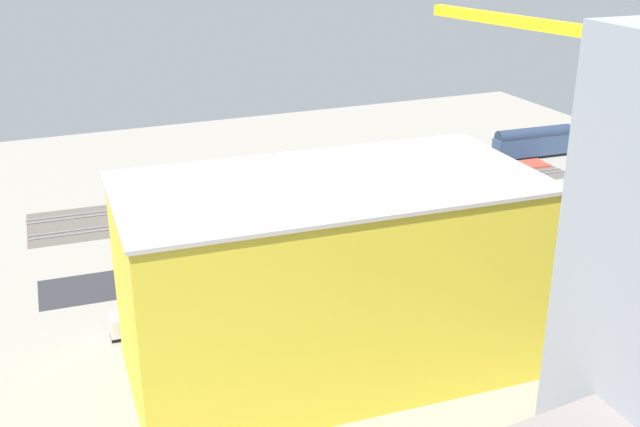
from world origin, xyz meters
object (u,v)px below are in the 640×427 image
Objects in this scene: passenger_coach at (533,142)px; box_truck_0 at (247,296)px; locomotive at (440,161)px; street_tree_3 at (436,190)px; box_truck_1 at (155,318)px; street_tree_4 at (442,188)px; parked_car_2 at (452,237)px; tower_crane at (562,156)px; street_tree_5 at (416,197)px; street_tree_0 at (317,214)px; construction_building at (329,279)px; parked_car_1 at (488,231)px; street_tree_2 at (315,206)px; parked_car_0 at (519,225)px; parked_car_3 at (413,244)px; traffic_light at (442,192)px; parked_car_5 at (332,259)px; parked_car_4 at (369,251)px; street_tree_1 at (277,212)px; parked_car_6 at (289,265)px; platform_canopy_near at (378,183)px.

passenger_coach is 1.82× the size of box_truck_0.
locomotive is 1.98× the size of street_tree_3.
box_truck_1 is 51.87m from street_tree_4.
parked_car_2 is 34.26m from tower_crane.
street_tree_5 is at bearing -158.69° from box_truck_1.
box_truck_0 is 0.92× the size of box_truck_1.
street_tree_0 is (18.37, -7.90, 3.56)m from parked_car_2.
street_tree_0 reaches higher than locomotive.
construction_building reaches higher than locomotive.
parked_car_2 is (6.10, -0.39, -0.06)m from parked_car_1.
street_tree_2 is (14.39, -34.54, -15.82)m from tower_crane.
tower_crane reaches higher than parked_car_0.
box_truck_0 is at bearing 10.49° from parked_car_1.
tower_crane is (-2.18, 26.59, 20.72)m from parked_car_3.
traffic_light reaches higher than parked_car_3.
box_truck_1 reaches higher than parked_car_1.
parked_car_5 is at bearing 24.94° from street_tree_5.
construction_building is 18.47m from box_truck_0.
traffic_light is at bearing -69.01° from parked_car_1.
street_tree_2 is (-0.55, -7.86, 4.99)m from parked_car_5.
street_tree_1 is at bearing -39.19° from parked_car_4.
parked_car_5 is 0.54× the size of street_tree_1.
street_tree_0 is at bearing -154.26° from street_tree_2.
passenger_coach is at bearing 179.99° from locomotive.
street_tree_5 is at bearing 177.72° from street_tree_1.
street_tree_1 is (-1.58, -8.67, 4.39)m from parked_car_6.
box_truck_0 is (27.59, 7.57, 0.78)m from parked_car_3.
tower_crane is (41.29, 56.75, 18.29)m from passenger_coach.
street_tree_4 is (-28.69, -7.85, 4.58)m from parked_car_6.
street_tree_1 is (17.53, -9.19, 4.33)m from parked_car_3.
traffic_light reaches higher than box_truck_1.
locomotive is at bearing -148.43° from platform_canopy_near.
parked_car_2 is at bearing 100.05° from platform_canopy_near.
tower_crane is 4.75× the size of street_tree_5.
parked_car_4 is 0.55× the size of street_tree_2.
traffic_light reaches higher than parked_car_6.
street_tree_1 reaches higher than passenger_coach.
street_tree_4 is at bearing 32.75° from passenger_coach.
parked_car_2 is 13.50m from parked_car_4.
street_tree_1 is 1.11× the size of traffic_light.
construction_building reaches higher than parked_car_1.
box_truck_1 is 1.54× the size of street_tree_0.
street_tree_4 is (-9.58, -8.36, 4.52)m from parked_car_3.
construction_building is at bearing 65.52° from parked_car_5.
locomotive is 3.41× the size of parked_car_4.
parked_car_3 is at bearing -164.66° from box_truck_0.
street_tree_4 is (-6.16, 10.13, 1.55)m from platform_canopy_near.
street_tree_2 is 1.05× the size of street_tree_4.
street_tree_2 reaches higher than parked_car_2.
tower_crane is 39.22m from street_tree_4.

